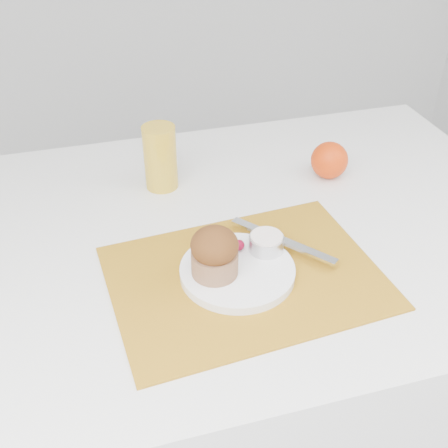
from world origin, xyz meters
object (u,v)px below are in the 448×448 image
object	(u,v)px
table	(228,364)
plate	(237,271)
orange	(329,160)
juice_glass	(160,157)
muffin	(215,252)

from	to	relation	value
table	plate	world-z (taller)	plate
table	plate	bearing A→B (deg)	-100.63
orange	juice_glass	world-z (taller)	juice_glass
plate	juice_glass	xyz separation A→B (m)	(-0.07, 0.31, 0.05)
table	orange	bearing A→B (deg)	25.72
plate	orange	xyz separation A→B (m)	(0.27, 0.25, 0.03)
orange	muffin	world-z (taller)	muffin
juice_glass	plate	bearing A→B (deg)	-77.95
orange	juice_glass	distance (m)	0.35
muffin	table	bearing A→B (deg)	64.79
juice_glass	table	bearing A→B (deg)	-62.75
plate	orange	bearing A→B (deg)	42.68
plate	muffin	distance (m)	0.06
table	muffin	size ratio (longest dim) A/B	14.31
orange	juice_glass	bearing A→B (deg)	170.57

